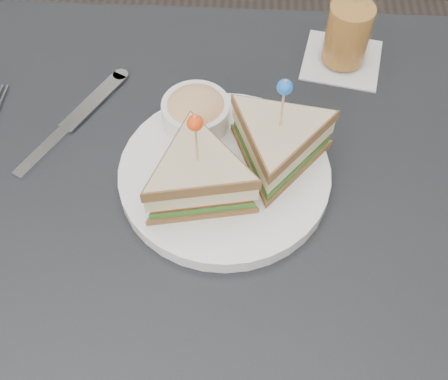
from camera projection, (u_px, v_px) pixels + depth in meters
table at (216, 251)px, 0.73m from camera, size 0.80×0.80×0.75m
plate_meal at (231, 158)px, 0.67m from camera, size 0.33×0.33×0.15m
cutlery_knife at (70, 125)px, 0.75m from camera, size 0.12×0.21×0.01m
drink_set at (349, 26)px, 0.77m from camera, size 0.13×0.13×0.14m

